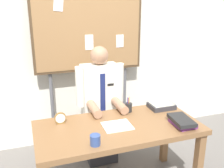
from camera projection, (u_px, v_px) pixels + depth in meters
back_wall at (85, 41)px, 3.29m from camera, size 6.40×0.08×2.70m
desk at (118, 134)px, 2.40m from camera, size 1.53×0.74×0.73m
person at (100, 111)px, 2.92m from camera, size 0.55×0.56×1.38m
bulletin_board at (89, 27)px, 3.04m from camera, size 1.35×0.09×2.14m
book_stack at (182, 121)px, 2.36m from camera, size 0.20×0.30×0.07m
open_notebook at (117, 126)px, 2.35m from camera, size 0.27×0.23×0.01m
desk_clock at (60, 119)px, 2.39m from camera, size 0.11×0.04×0.11m
coffee_mug at (95, 140)px, 2.03m from camera, size 0.08×0.08×0.09m
pen_holder at (129, 107)px, 2.65m from camera, size 0.07×0.07×0.16m
paper_tray at (161, 106)px, 2.75m from camera, size 0.26×0.20×0.06m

